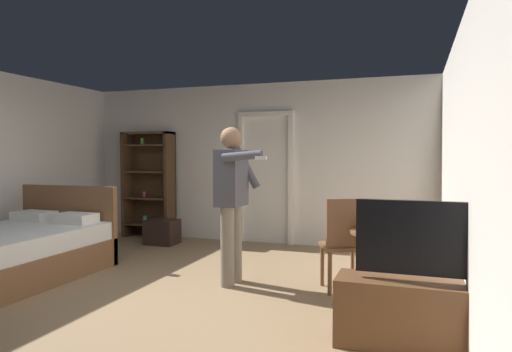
# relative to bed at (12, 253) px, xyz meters

# --- Properties ---
(ground_plane) EXTENTS (6.76, 6.76, 0.00)m
(ground_plane) POSITION_rel_bed_xyz_m (1.87, -0.06, -0.30)
(ground_plane) COLOR #997A56
(wall_back) EXTENTS (6.01, 0.12, 2.59)m
(wall_back) POSITION_rel_bed_xyz_m (1.87, 3.07, 0.99)
(wall_back) COLOR silver
(wall_back) RESTS_ON ground_plane
(wall_right) EXTENTS (0.12, 6.39, 2.59)m
(wall_right) POSITION_rel_bed_xyz_m (4.82, -0.06, 0.99)
(wall_right) COLOR silver
(wall_right) RESTS_ON ground_plane
(doorway_frame) EXTENTS (0.93, 0.08, 2.13)m
(doorway_frame) POSITION_rel_bed_xyz_m (2.12, 2.99, 0.92)
(doorway_frame) COLOR white
(doorway_frame) RESTS_ON ground_plane
(bed) EXTENTS (1.50, 2.10, 1.02)m
(bed) POSITION_rel_bed_xyz_m (0.00, 0.00, 0.00)
(bed) COLOR brown
(bed) RESTS_ON ground_plane
(bookshelf) EXTENTS (0.91, 0.32, 1.83)m
(bookshelf) POSITION_rel_bed_xyz_m (0.04, 2.85, 0.68)
(bookshelf) COLOR #4C331E
(bookshelf) RESTS_ON ground_plane
(tv_flatscreen) EXTENTS (1.23, 0.40, 1.10)m
(tv_flatscreen) POSITION_rel_bed_xyz_m (4.46, -0.48, 0.01)
(tv_flatscreen) COLOR brown
(tv_flatscreen) RESTS_ON ground_plane
(side_table) EXTENTS (0.67, 0.67, 0.70)m
(side_table) POSITION_rel_bed_xyz_m (4.14, 0.53, 0.17)
(side_table) COLOR brown
(side_table) RESTS_ON ground_plane
(laptop) EXTENTS (0.35, 0.36, 0.15)m
(laptop) POSITION_rel_bed_xyz_m (4.12, 0.49, 0.45)
(laptop) COLOR black
(laptop) RESTS_ON side_table
(bottle_on_table) EXTENTS (0.06, 0.06, 0.25)m
(bottle_on_table) POSITION_rel_bed_xyz_m (4.28, 0.45, 0.50)
(bottle_on_table) COLOR #34541E
(bottle_on_table) RESTS_ON side_table
(wooden_chair) EXTENTS (0.55, 0.55, 0.99)m
(wooden_chair) POSITION_rel_bed_xyz_m (3.71, 0.74, 0.24)
(wooden_chair) COLOR brown
(wooden_chair) RESTS_ON ground_plane
(person_blue_shirt) EXTENTS (0.63, 0.54, 1.74)m
(person_blue_shirt) POSITION_rel_bed_xyz_m (2.50, 0.63, 0.70)
(person_blue_shirt) COLOR gray
(person_blue_shirt) RESTS_ON ground_plane
(suitcase_dark) EXTENTS (0.49, 0.41, 0.39)m
(suitcase_dark) POSITION_rel_bed_xyz_m (0.58, 2.35, -0.11)
(suitcase_dark) COLOR black
(suitcase_dark) RESTS_ON ground_plane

